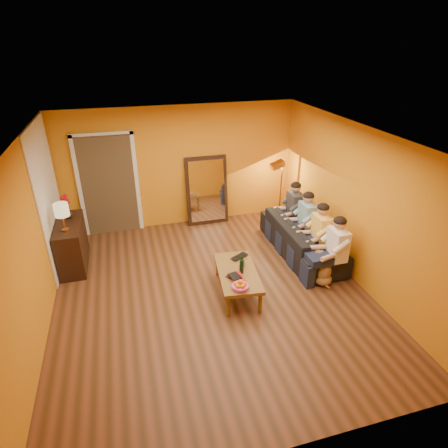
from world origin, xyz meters
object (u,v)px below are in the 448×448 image
object	(u,v)px
coffee_table	(237,282)
laptop	(241,258)
table_lamp	(63,218)
person_far_right	(294,210)
person_far_left	(337,249)
tumbler	(242,264)
person_mid_right	(307,221)
person_mid_left	(321,234)
mirror_frame	(207,190)
sideboard	(72,244)
wine_bottle	(242,264)
sofa	(301,238)
floor_lamp	(281,193)
dog	(322,267)
vase	(68,213)

from	to	relation	value
coffee_table	laptop	xyz separation A→B (m)	(0.18, 0.35, 0.22)
table_lamp	person_far_right	distance (m)	4.40
person_far_left	tumbler	bearing A→B (deg)	172.27
person_mid_right	tumbler	world-z (taller)	person_mid_right
person_far_left	person_mid_left	size ratio (longest dim) A/B	1.00
mirror_frame	sideboard	distance (m)	3.01
wine_bottle	sideboard	bearing A→B (deg)	148.02
sofa	person_far_left	xyz separation A→B (m)	(0.13, -1.00, 0.29)
tumbler	laptop	world-z (taller)	tumbler
floor_lamp	person_far_left	bearing A→B (deg)	-88.63
table_lamp	laptop	xyz separation A→B (m)	(2.83, -0.99, -0.67)
mirror_frame	person_mid_left	bearing A→B (deg)	-55.10
mirror_frame	sofa	distance (m)	2.36
mirror_frame	person_mid_right	distance (m)	2.34
person_far_left	laptop	world-z (taller)	person_far_left
table_lamp	sofa	bearing A→B (deg)	-5.85
dog	sideboard	bearing A→B (deg)	177.11
mirror_frame	sofa	xyz separation A→B (m)	(1.45, -1.81, -0.44)
person_far_left	wine_bottle	world-z (taller)	person_far_left
sofa	dog	distance (m)	1.00
sofa	laptop	world-z (taller)	sofa
wine_bottle	laptop	size ratio (longest dim) A/B	0.94
vase	person_far_left	bearing A→B (deg)	-24.43
sideboard	sofa	world-z (taller)	sideboard
mirror_frame	person_far_left	size ratio (longest dim) A/B	1.25
mirror_frame	coffee_table	xyz separation A→B (m)	(-0.14, -2.72, -0.55)
wine_bottle	coffee_table	bearing A→B (deg)	135.00
table_lamp	mirror_frame	bearing A→B (deg)	26.32
sofa	vase	size ratio (longest dim) A/B	12.42
table_lamp	person_far_right	world-z (taller)	table_lamp
mirror_frame	vase	size ratio (longest dim) A/B	8.50
table_lamp	coffee_table	world-z (taller)	table_lamp
tumbler	laptop	xyz separation A→B (m)	(0.06, 0.23, -0.04)
sideboard	dog	bearing A→B (deg)	-22.69
sofa	person_mid_left	world-z (taller)	person_mid_left
dog	person_far_right	size ratio (longest dim) A/B	0.49
dog	person_mid_left	distance (m)	0.67
table_lamp	person_mid_right	bearing A→B (deg)	-4.38
dog	person_far_left	bearing A→B (deg)	18.26
table_lamp	person_mid_left	bearing A→B (deg)	-11.44
sofa	person_mid_left	size ratio (longest dim) A/B	1.82
floor_lamp	person_mid_left	size ratio (longest dim) A/B	1.18
floor_lamp	sofa	bearing A→B (deg)	-93.70
coffee_table	dog	size ratio (longest dim) A/B	2.05
person_mid_left	wine_bottle	bearing A→B (deg)	-163.20
mirror_frame	floor_lamp	xyz separation A→B (m)	(1.55, -0.49, -0.04)
person_mid_right	person_far_right	distance (m)	0.55
coffee_table	tumbler	size ratio (longest dim) A/B	11.30
mirror_frame	vase	bearing A→B (deg)	-163.43
person_mid_left	laptop	distance (m)	1.55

